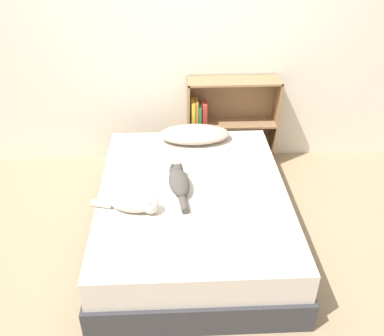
# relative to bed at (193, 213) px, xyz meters

# --- Properties ---
(ground_plane) EXTENTS (8.00, 8.00, 0.00)m
(ground_plane) POSITION_rel_bed_xyz_m (0.00, 0.00, -0.23)
(ground_plane) COLOR #997F60
(wall_back) EXTENTS (8.00, 0.06, 2.50)m
(wall_back) POSITION_rel_bed_xyz_m (0.00, 1.32, 1.02)
(wall_back) COLOR silver
(wall_back) RESTS_ON ground_plane
(bed) EXTENTS (1.49, 1.93, 0.48)m
(bed) POSITION_rel_bed_xyz_m (0.00, 0.00, 0.00)
(bed) COLOR #333338
(bed) RESTS_ON ground_plane
(pillow) EXTENTS (0.64, 0.34, 0.13)m
(pillow) POSITION_rel_bed_xyz_m (0.05, 0.77, 0.31)
(pillow) COLOR #B29E8E
(pillow) RESTS_ON bed
(cat_light) EXTENTS (0.50, 0.23, 0.15)m
(cat_light) POSITION_rel_bed_xyz_m (-0.44, -0.25, 0.31)
(cat_light) COLOR beige
(cat_light) RESTS_ON bed
(cat_dark) EXTENTS (0.20, 0.54, 0.14)m
(cat_dark) POSITION_rel_bed_xyz_m (-0.11, 0.03, 0.30)
(cat_dark) COLOR #47423D
(cat_dark) RESTS_ON bed
(bookshelf) EXTENTS (0.89, 0.26, 0.91)m
(bookshelf) POSITION_rel_bed_xyz_m (0.41, 1.19, 0.24)
(bookshelf) COLOR #8E6B47
(bookshelf) RESTS_ON ground_plane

